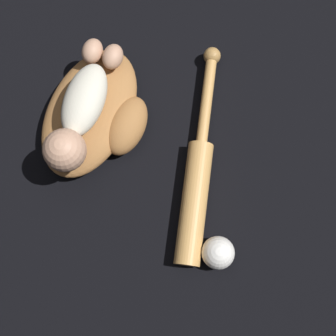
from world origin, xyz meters
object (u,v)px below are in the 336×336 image
at_px(baby_figure, 80,112).
at_px(baseball, 218,253).
at_px(baseball_glove, 96,114).
at_px(baseball_bat, 197,179).

distance_m(baby_figure, baseball, 0.46).
relative_size(baseball_glove, baseball_bat, 0.73).
xyz_separation_m(baby_figure, baseball, (0.10, 0.44, -0.08)).
height_order(baseball_glove, baby_figure, baby_figure).
xyz_separation_m(baseball_glove, baseball_bat, (0.01, 0.30, -0.01)).
relative_size(baseball_bat, baseball, 6.77).
xyz_separation_m(baby_figure, baseball_bat, (-0.03, 0.31, -0.09)).
bearing_deg(baseball, baseball_bat, -134.00).
bearing_deg(baseball, baseball_glove, -107.38).
height_order(baseball_glove, baseball_bat, baseball_glove).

